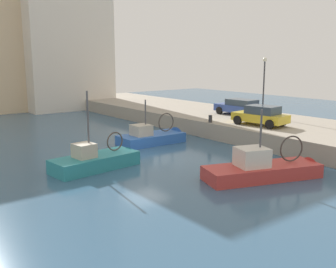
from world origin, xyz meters
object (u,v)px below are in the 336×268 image
(mooring_bollard_mid, at_px, (210,119))
(quay_streetlamp, at_px, (264,77))
(fishing_boat_red, at_px, (268,175))
(fishing_boat_blue, at_px, (156,141))
(parked_car_blue, at_px, (240,107))
(fishing_boat_teal, at_px, (101,166))
(parked_car_yellow, at_px, (261,115))

(mooring_bollard_mid, bearing_deg, quay_streetlamp, -3.49)
(fishing_boat_red, relative_size, fishing_boat_blue, 1.26)
(fishing_boat_blue, xyz_separation_m, parked_car_blue, (8.86, 0.06, 1.80))
(mooring_bollard_mid, height_order, quay_streetlamp, quay_streetlamp)
(fishing_boat_teal, distance_m, parked_car_blue, 15.58)
(fishing_boat_blue, relative_size, parked_car_blue, 1.24)
(fishing_boat_teal, relative_size, mooring_bollard_mid, 10.49)
(parked_car_yellow, distance_m, mooring_bollard_mid, 3.73)
(fishing_boat_teal, bearing_deg, parked_car_yellow, -4.22)
(fishing_boat_red, height_order, quay_streetlamp, quay_streetlamp)
(quay_streetlamp, bearing_deg, fishing_boat_blue, 171.20)
(fishing_boat_blue, bearing_deg, quay_streetlamp, -8.80)
(fishing_boat_teal, bearing_deg, quay_streetlamp, 6.61)
(quay_streetlamp, bearing_deg, mooring_bollard_mid, 176.51)
(fishing_boat_red, xyz_separation_m, fishing_boat_teal, (-5.81, 6.84, -0.05))
(fishing_boat_teal, distance_m, mooring_bollard_mid, 10.75)
(fishing_boat_red, xyz_separation_m, parked_car_blue, (9.27, 10.29, 1.77))
(fishing_boat_red, height_order, mooring_bollard_mid, fishing_boat_red)
(fishing_boat_red, distance_m, fishing_boat_teal, 8.98)
(fishing_boat_blue, relative_size, mooring_bollard_mid, 10.05)
(fishing_boat_red, bearing_deg, mooring_bollard_mid, 62.98)
(fishing_boat_blue, distance_m, parked_car_yellow, 7.76)
(quay_streetlamp, bearing_deg, parked_car_blue, 122.18)
(fishing_boat_teal, height_order, parked_car_yellow, fishing_boat_teal)
(fishing_boat_blue, bearing_deg, fishing_boat_red, -92.27)
(fishing_boat_red, height_order, parked_car_yellow, fishing_boat_red)
(parked_car_blue, xyz_separation_m, mooring_bollard_mid, (-4.65, -1.24, -0.43))
(fishing_boat_blue, height_order, mooring_bollard_mid, fishing_boat_blue)
(mooring_bollard_mid, xyz_separation_m, quay_streetlamp, (5.65, -0.34, 2.98))
(fishing_boat_red, height_order, parked_car_blue, fishing_boat_red)
(fishing_boat_red, bearing_deg, parked_car_blue, 47.99)
(fishing_boat_teal, bearing_deg, parked_car_blue, 12.88)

